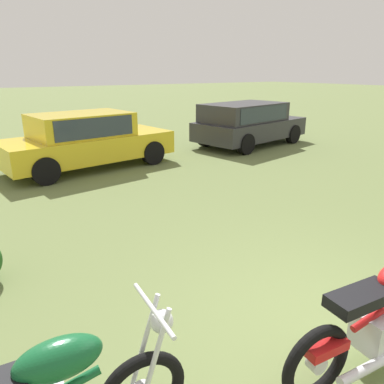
# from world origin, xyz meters

# --- Properties ---
(ground_plane) EXTENTS (120.00, 120.00, 0.00)m
(ground_plane) POSITION_xyz_m (0.00, 0.00, 0.00)
(ground_plane) COLOR olive
(motorcycle_red) EXTENTS (2.04, 0.64, 1.02)m
(motorcycle_red) POSITION_xyz_m (-0.03, -0.28, 0.49)
(motorcycle_red) COLOR black
(motorcycle_red) RESTS_ON ground
(car_yellow) EXTENTS (4.50, 2.28, 1.43)m
(car_yellow) POSITION_xyz_m (0.14, 7.85, 0.80)
(car_yellow) COLOR gold
(car_yellow) RESTS_ON ground
(car_charcoal) EXTENTS (4.31, 2.52, 1.43)m
(car_charcoal) POSITION_xyz_m (5.66, 7.79, 0.83)
(car_charcoal) COLOR #2D2D33
(car_charcoal) RESTS_ON ground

